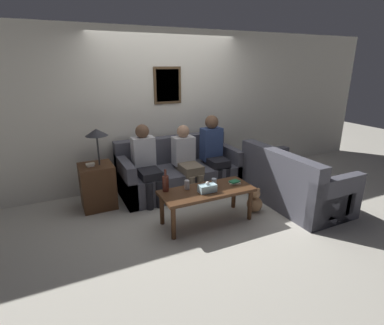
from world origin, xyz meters
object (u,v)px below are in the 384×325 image
Objects in this scene: coffee_table at (207,194)px; person_right at (214,149)px; teddy_bear at (255,201)px; wine_bottle at (166,183)px; couch_main at (179,172)px; couch_side at (292,185)px; drinking_glass at (214,182)px; person_left at (146,161)px; person_middle at (187,158)px.

coffee_table is 1.27m from person_right.
teddy_bear is (0.08, -1.07, -0.52)m from person_right.
teddy_bear is at bearing -10.61° from wine_bottle.
person_right is 3.49× the size of teddy_bear.
couch_main is at bearing 84.81° from coffee_table.
couch_side is 1.98m from wine_bottle.
drinking_glass is 0.08× the size of person_right.
drinking_glass is at bearing 169.79° from teddy_bear.
person_left is 3.33× the size of teddy_bear.
couch_side is 0.69m from teddy_bear.
couch_side is at bearing -7.59° from wine_bottle.
person_left is 1.05× the size of person_middle.
person_middle is (0.01, 0.90, 0.08)m from drinking_glass.
person_right is at bearing 34.44° from couch_side.
person_left is at bearing 139.84° from teddy_bear.
couch_side is at bearing -1.80° from teddy_bear.
teddy_bear is (0.62, -0.11, -0.37)m from drinking_glass.
person_left is 0.66m from person_middle.
teddy_bear is at bearing -58.83° from person_middle.
wine_bottle is 0.67m from drinking_glass.
drinking_glass is 0.09× the size of person_middle.
person_middle is 0.54m from person_right.
person_right is at bearing 56.21° from coffee_table.
drinking_glass is at bearing 25.82° from coffee_table.
person_middle reaches higher than wine_bottle.
teddy_bear is at bearing -85.90° from person_right.
wine_bottle is (-0.61, -0.99, 0.28)m from couch_main.
coffee_table is 1.17m from person_left.
person_right is (-0.75, 1.10, 0.37)m from couch_side.
couch_side is at bearing -2.44° from coffee_table.
person_right is (0.69, 1.03, 0.27)m from coffee_table.
person_middle is (-1.29, 1.03, 0.30)m from couch_side.
couch_main is 1.61× the size of person_right.
coffee_table is 1.06× the size of person_left.
wine_bottle is (-0.50, 0.20, 0.18)m from coffee_table.
couch_main is at bearing 46.94° from couch_side.
wine_bottle is 0.26× the size of person_middle.
drinking_glass is 1.12m from person_right.
drinking_glass is at bearing -87.94° from couch_main.
drinking_glass is (0.15, 0.07, 0.12)m from coffee_table.
couch_main is 0.71m from person_left.
person_left is at bearing -179.88° from person_right.
couch_main is 0.71m from person_right.
person_right reaches higher than couch_main.
drinking_glass is 0.73m from teddy_bear.
person_right reaches higher than coffee_table.
couch_main is 1.68× the size of person_left.
couch_main reaches higher than drinking_glass.
coffee_table is at bearing -95.19° from couch_main.
wine_bottle is at bearing -121.70° from couch_main.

